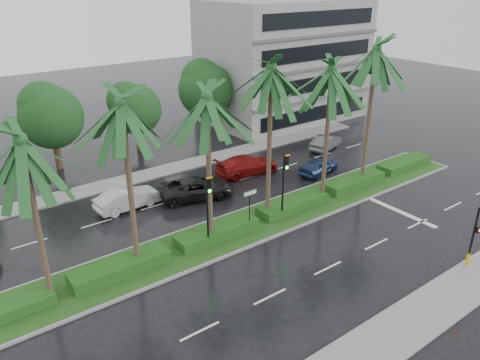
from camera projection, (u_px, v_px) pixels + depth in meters
ground at (267, 230)px, 28.38m from camera, size 120.00×120.00×0.00m
near_sidewalk at (414, 321)px, 20.88m from camera, size 40.00×2.40×0.12m
far_sidewalk at (171, 169)px, 37.15m from camera, size 40.00×2.00×0.12m
median at (257, 223)px, 29.08m from camera, size 36.00×4.00×0.15m
hedge at (257, 217)px, 28.93m from camera, size 35.20×1.40×0.60m
lane_markings at (308, 218)px, 29.72m from camera, size 34.00×13.06×0.01m
palm_row at (241, 94)px, 25.08m from camera, size 26.30×4.20×10.46m
signal_near at (477, 226)px, 23.77m from camera, size 0.34×0.45×4.36m
signal_median_left at (208, 202)px, 25.20m from camera, size 0.34×0.42×4.36m
signal_median_right at (284, 177)px, 28.21m from camera, size 0.34×0.42×4.36m
street_sign at (250, 200)px, 27.33m from camera, size 0.95×0.09×2.60m
bg_trees at (141, 101)px, 39.80m from camera, size 32.33×5.05×7.29m
building at (283, 61)px, 48.46m from camera, size 16.00×10.00×12.00m
car_white at (128, 198)px, 30.78m from camera, size 1.76×4.42×1.43m
car_darkgrey at (197, 188)px, 32.25m from camera, size 3.83×5.64×1.43m
car_red at (247, 165)px, 36.11m from camera, size 2.53×5.28×1.48m
car_blue at (319, 166)px, 36.20m from camera, size 2.10×3.89×1.26m
car_grey at (326, 142)px, 41.27m from camera, size 2.55×4.16×1.30m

